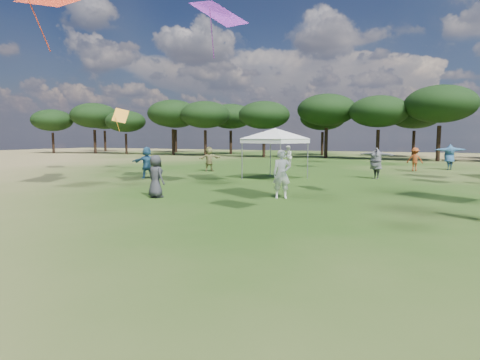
% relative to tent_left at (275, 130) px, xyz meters
% --- Properties ---
extents(tree_line, '(108.78, 17.63, 7.77)m').
position_rel_tent_left_xyz_m(tree_line, '(8.33, 26.35, 2.64)').
color(tree_line, black).
rests_on(tree_line, ground).
extents(tent_left, '(5.56, 5.56, 3.21)m').
position_rel_tent_left_xyz_m(tent_left, '(0.00, 0.00, 0.00)').
color(tent_left, gray).
rests_on(tent_left, ground).
extents(festival_crowd, '(30.11, 21.48, 1.93)m').
position_rel_tent_left_xyz_m(festival_crowd, '(6.00, 1.77, -1.89)').
color(festival_crowd, black).
rests_on(festival_crowd, ground).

